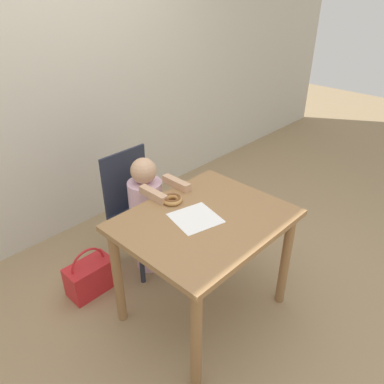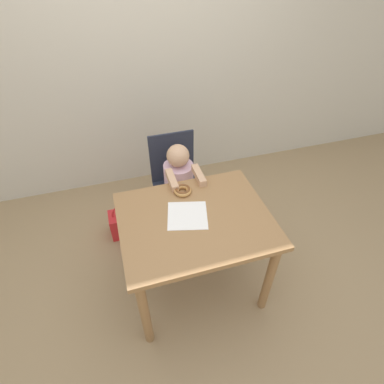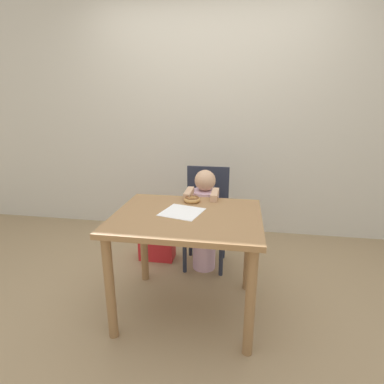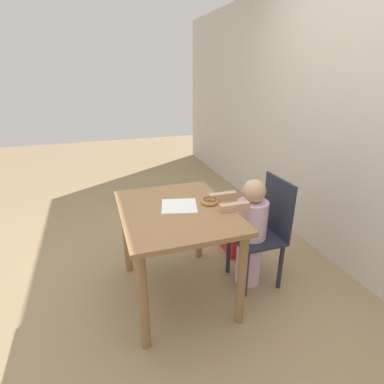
{
  "view_description": "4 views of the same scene",
  "coord_description": "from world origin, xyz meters",
  "px_view_note": "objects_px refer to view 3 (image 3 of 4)",
  "views": [
    {
      "loc": [
        -1.35,
        -1.18,
        1.95
      ],
      "look_at": [
        0.01,
        0.12,
        0.86
      ],
      "focal_mm": 35.0,
      "sensor_mm": 36.0,
      "label": 1
    },
    {
      "loc": [
        -0.4,
        -1.26,
        2.12
      ],
      "look_at": [
        0.01,
        0.12,
        0.86
      ],
      "focal_mm": 28.0,
      "sensor_mm": 36.0,
      "label": 2
    },
    {
      "loc": [
        0.33,
        -1.8,
        1.45
      ],
      "look_at": [
        0.01,
        0.12,
        0.86
      ],
      "focal_mm": 28.0,
      "sensor_mm": 36.0,
      "label": 3
    },
    {
      "loc": [
        1.86,
        -0.5,
        1.64
      ],
      "look_at": [
        0.01,
        0.12,
        0.86
      ],
      "focal_mm": 28.0,
      "sensor_mm": 36.0,
      "label": 4
    }
  ],
  "objects_px": {
    "chair": "(206,216)",
    "donut": "(192,199)",
    "child_figure": "(205,220)",
    "handbag": "(157,246)"
  },
  "relations": [
    {
      "from": "chair",
      "to": "donut",
      "type": "height_order",
      "value": "chair"
    },
    {
      "from": "donut",
      "to": "child_figure",
      "type": "bearing_deg",
      "value": 80.44
    },
    {
      "from": "child_figure",
      "to": "donut",
      "type": "height_order",
      "value": "child_figure"
    },
    {
      "from": "chair",
      "to": "donut",
      "type": "bearing_deg",
      "value": -97.1
    },
    {
      "from": "chair",
      "to": "donut",
      "type": "distance_m",
      "value": 0.54
    },
    {
      "from": "child_figure",
      "to": "donut",
      "type": "bearing_deg",
      "value": -99.56
    },
    {
      "from": "donut",
      "to": "handbag",
      "type": "relative_size",
      "value": 0.34
    },
    {
      "from": "chair",
      "to": "child_figure",
      "type": "distance_m",
      "value": 0.12
    },
    {
      "from": "child_figure",
      "to": "handbag",
      "type": "height_order",
      "value": "child_figure"
    },
    {
      "from": "child_figure",
      "to": "handbag",
      "type": "relative_size",
      "value": 2.51
    }
  ]
}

